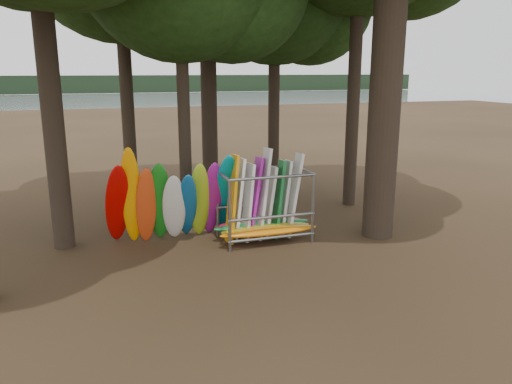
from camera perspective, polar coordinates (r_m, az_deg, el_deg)
name	(u,v)px	position (r m, az deg, el deg)	size (l,w,h in m)	color
ground	(255,250)	(14.96, -0.13, -6.67)	(120.00, 120.00, 0.00)	#47331E
lake	(124,108)	(73.65, -14.90, 9.26)	(160.00, 160.00, 0.00)	gray
far_shore	(109,84)	(123.45, -16.46, 11.74)	(160.00, 4.00, 4.00)	black
kayak_row	(174,201)	(15.56, -9.38, -1.05)	(4.14, 2.01, 3.23)	#C00605
storage_rack	(264,208)	(15.60, 0.92, -1.81)	(3.20, 1.51, 2.91)	slate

